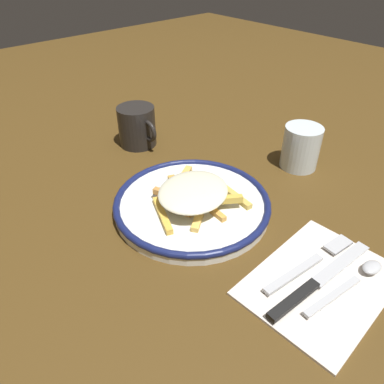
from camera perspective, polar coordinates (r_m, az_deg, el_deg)
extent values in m
plane|color=#4C3514|center=(0.64, 0.00, -2.71)|extent=(2.60, 2.60, 0.00)
cylinder|color=white|center=(0.63, 0.00, -2.10)|extent=(0.27, 0.27, 0.02)
torus|color=#161E4F|center=(0.63, 0.00, -1.47)|extent=(0.27, 0.27, 0.01)
cube|color=gold|center=(0.62, -0.35, -1.35)|extent=(0.06, 0.03, 0.01)
cube|color=gold|center=(0.63, 0.09, -0.79)|extent=(0.04, 0.06, 0.01)
cube|color=gold|center=(0.59, -4.66, -3.57)|extent=(0.09, 0.05, 0.01)
cube|color=#D09144|center=(0.62, 0.50, -1.37)|extent=(0.05, 0.07, 0.01)
cube|color=#CD9247|center=(0.62, -0.21, -1.09)|extent=(0.07, 0.01, 0.01)
cube|color=gold|center=(0.61, 2.23, -2.04)|extent=(0.10, 0.02, 0.01)
cube|color=#EFBB53|center=(0.62, -1.06, -1.30)|extent=(0.07, 0.04, 0.01)
cube|color=gold|center=(0.61, 1.47, -0.53)|extent=(0.04, 0.07, 0.01)
cube|color=#EDB855|center=(0.59, 1.07, -3.95)|extent=(0.05, 0.06, 0.01)
cube|color=gold|center=(0.65, -1.85, 0.48)|extent=(0.08, 0.04, 0.01)
cube|color=#C58641|center=(0.61, -2.42, -0.79)|extent=(0.09, 0.04, 0.01)
cube|color=#D4AC52|center=(0.62, 0.07, -0.58)|extent=(0.02, 0.07, 0.01)
cube|color=gold|center=(0.64, 6.26, -0.29)|extent=(0.09, 0.02, 0.01)
cube|color=gold|center=(0.63, -1.14, -0.78)|extent=(0.07, 0.03, 0.01)
cube|color=#E4B75E|center=(0.65, -0.18, 0.52)|extent=(0.08, 0.02, 0.01)
cube|color=gold|center=(0.60, 4.43, -1.26)|extent=(0.05, 0.07, 0.01)
cube|color=gold|center=(0.62, 1.86, -0.24)|extent=(0.02, 0.08, 0.01)
cube|color=#F5B852|center=(0.66, -1.38, 2.26)|extent=(0.04, 0.06, 0.01)
cube|color=gold|center=(0.65, 0.23, 0.10)|extent=(0.06, 0.07, 0.01)
ellipsoid|color=#ECEAC8|center=(0.60, 0.18, 0.09)|extent=(0.15, 0.16, 0.02)
cube|color=#1F6B2F|center=(0.61, 0.85, 1.15)|extent=(0.00, 0.00, 0.00)
cube|color=#1E6827|center=(0.63, -1.52, 2.57)|extent=(0.00, 0.00, 0.00)
cube|color=#3C5C2B|center=(0.62, -1.93, 2.01)|extent=(0.00, 0.00, 0.00)
cube|color=#32661E|center=(0.61, -0.86, 0.85)|extent=(0.00, 0.00, 0.00)
cube|color=silver|center=(0.55, 19.46, -13.03)|extent=(0.17, 0.22, 0.01)
cube|color=silver|center=(0.54, 15.61, -12.16)|extent=(0.02, 0.11, 0.01)
cube|color=silver|center=(0.60, 21.84, -7.63)|extent=(0.03, 0.05, 0.00)
cube|color=black|center=(0.51, 15.60, -15.89)|extent=(0.02, 0.09, 0.01)
cube|color=silver|center=(0.57, 22.20, -10.28)|extent=(0.03, 0.12, 0.00)
cube|color=silver|center=(0.53, 21.10, -14.90)|extent=(0.02, 0.10, 0.00)
ellipsoid|color=silver|center=(0.58, 26.27, -10.47)|extent=(0.03, 0.03, 0.01)
cylinder|color=silver|center=(0.77, 16.63, 6.70)|extent=(0.07, 0.07, 0.09)
cylinder|color=black|center=(0.83, -8.60, 10.13)|extent=(0.08, 0.08, 0.09)
torus|color=black|center=(0.79, -6.74, 9.41)|extent=(0.05, 0.01, 0.05)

